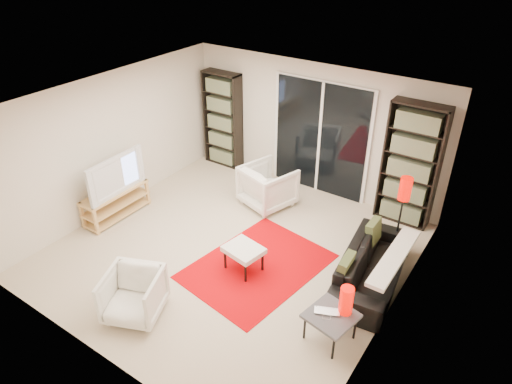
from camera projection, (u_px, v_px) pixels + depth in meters
floor at (232, 250)px, 7.18m from camera, size 5.00×5.00×0.00m
wall_back at (312, 128)px, 8.34m from camera, size 5.00×0.02×2.40m
wall_front at (87, 282)px, 4.79m from camera, size 5.00×0.02×2.40m
wall_left at (113, 143)px, 7.77m from camera, size 0.02×5.00×2.40m
wall_right at (400, 243)px, 5.36m from camera, size 0.02×5.00×2.40m
ceiling at (227, 104)px, 5.95m from camera, size 5.00×5.00×0.02m
sliding_door at (320, 138)px, 8.30m from camera, size 1.92×0.08×2.16m
bookshelf_left at (223, 120)px, 9.28m from camera, size 0.80×0.30×1.95m
bookshelf_right at (410, 165)px, 7.39m from camera, size 0.90×0.30×2.10m
tv_stand at (116, 203)px, 7.89m from camera, size 0.39×1.23×0.50m
tv at (112, 174)px, 7.59m from camera, size 0.19×1.18×0.67m
rug at (257, 266)px, 6.84m from camera, size 1.83×2.28×0.01m
sofa at (373, 266)px, 6.43m from camera, size 0.98×1.99×0.56m
armchair_back at (268, 186)px, 8.15m from camera, size 1.03×1.04×0.76m
armchair_front at (133, 295)px, 5.86m from camera, size 0.92×0.93×0.65m
ottoman at (244, 251)px, 6.61m from camera, size 0.60×0.53×0.40m
side_table at (331, 317)px, 5.49m from camera, size 0.64×0.64×0.40m
laptop at (327, 314)px, 5.46m from camera, size 0.36×0.31×0.02m
table_lamp at (346, 300)px, 5.42m from camera, size 0.17×0.17×0.37m
floor_lamp at (404, 197)px, 6.66m from camera, size 0.20×0.20×1.31m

